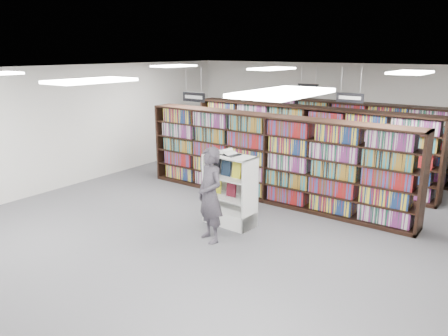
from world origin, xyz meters
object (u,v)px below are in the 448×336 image
Objects in this scene: endcap_display at (231,202)px; open_book at (227,152)px; shopper at (210,195)px; bookshelf_row_near at (270,159)px.

open_book is (-0.12, 0.02, 1.04)m from endcap_display.
open_book is at bearing 129.26° from shopper.
shopper is (0.28, -2.70, -0.13)m from bookshelf_row_near.
open_book is 0.33× the size of shopper.
bookshelf_row_near is 1.87m from endcap_display.
bookshelf_row_near is at bearing 96.42° from endcap_display.
bookshelf_row_near is 3.80× the size of shopper.
endcap_display is 2.47× the size of open_book.
shopper is at bearing -62.38° from open_book.
shopper is at bearing -84.04° from bookshelf_row_near.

